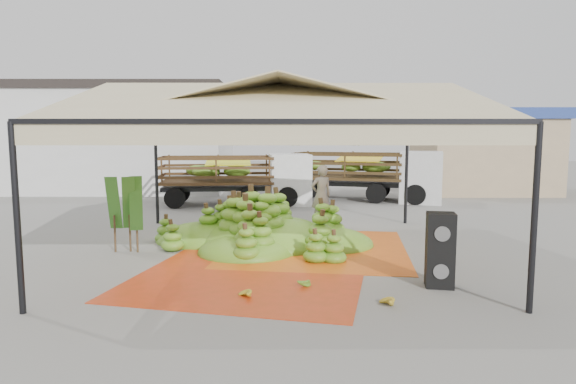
{
  "coord_description": "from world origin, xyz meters",
  "views": [
    {
      "loc": [
        0.16,
        -11.33,
        2.76
      ],
      "look_at": [
        0.2,
        1.5,
        1.3
      ],
      "focal_mm": 30.0,
      "sensor_mm": 36.0,
      "label": 1
    }
  ],
  "objects_px": {
    "speaker_stack": "(440,250)",
    "banana_heap": "(267,219)",
    "truck_left": "(242,174)",
    "truck_right": "(373,170)",
    "vendor": "(321,195)"
  },
  "relations": [
    {
      "from": "speaker_stack",
      "to": "banana_heap",
      "type": "bearing_deg",
      "value": 142.59
    },
    {
      "from": "speaker_stack",
      "to": "truck_left",
      "type": "distance_m",
      "value": 12.01
    },
    {
      "from": "banana_heap",
      "to": "truck_left",
      "type": "relative_size",
      "value": 0.97
    },
    {
      "from": "truck_right",
      "to": "speaker_stack",
      "type": "bearing_deg",
      "value": -77.48
    },
    {
      "from": "truck_left",
      "to": "speaker_stack",
      "type": "bearing_deg",
      "value": -72.74
    },
    {
      "from": "speaker_stack",
      "to": "truck_right",
      "type": "relative_size",
      "value": 0.21
    },
    {
      "from": "truck_right",
      "to": "vendor",
      "type": "bearing_deg",
      "value": -96.98
    },
    {
      "from": "speaker_stack",
      "to": "truck_right",
      "type": "bearing_deg",
      "value": 96.25
    },
    {
      "from": "banana_heap",
      "to": "speaker_stack",
      "type": "bearing_deg",
      "value": -48.07
    },
    {
      "from": "banana_heap",
      "to": "truck_right",
      "type": "bearing_deg",
      "value": 63.4
    },
    {
      "from": "truck_right",
      "to": "truck_left",
      "type": "bearing_deg",
      "value": -150.23
    },
    {
      "from": "speaker_stack",
      "to": "truck_left",
      "type": "bearing_deg",
      "value": 123.53
    },
    {
      "from": "vendor",
      "to": "truck_left",
      "type": "distance_m",
      "value": 5.64
    },
    {
      "from": "speaker_stack",
      "to": "vendor",
      "type": "xyz_separation_m",
      "value": [
        -1.75,
        6.23,
        0.26
      ]
    },
    {
      "from": "truck_left",
      "to": "truck_right",
      "type": "height_order",
      "value": "truck_right"
    }
  ]
}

